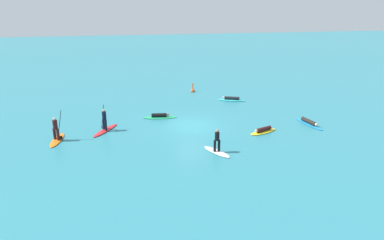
# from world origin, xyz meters

# --- Properties ---
(ground_plane) EXTENTS (120.00, 120.00, 0.00)m
(ground_plane) POSITION_xyz_m (0.00, 0.00, 0.00)
(ground_plane) COLOR teal
(ground_plane) RESTS_ON ground
(surfer_on_green_board) EXTENTS (2.98, 0.97, 0.42)m
(surfer_on_green_board) POSITION_xyz_m (-2.51, 2.33, 0.14)
(surfer_on_green_board) COLOR #23B266
(surfer_on_green_board) RESTS_ON ground_plane
(surfer_on_red_board) EXTENTS (2.09, 3.02, 2.15)m
(surfer_on_red_board) POSITION_xyz_m (-6.99, -0.19, 0.44)
(surfer_on_red_board) COLOR red
(surfer_on_red_board) RESTS_ON ground_plane
(surfer_on_yellow_board) EXTENTS (2.60, 1.71, 0.43)m
(surfer_on_yellow_board) POSITION_xyz_m (5.34, -2.25, 0.15)
(surfer_on_yellow_board) COLOR yellow
(surfer_on_yellow_board) RESTS_ON ground_plane
(surfer_on_blue_board) EXTENTS (1.46, 3.26, 0.42)m
(surfer_on_blue_board) POSITION_xyz_m (9.68, -1.07, 0.16)
(surfer_on_blue_board) COLOR #1E8CD1
(surfer_on_blue_board) RESTS_ON ground_plane
(surfer_on_white_board) EXTENTS (1.86, 2.42, 1.72)m
(surfer_on_white_board) POSITION_xyz_m (0.96, -5.43, 0.44)
(surfer_on_white_board) COLOR white
(surfer_on_white_board) RESTS_ON ground_plane
(surfer_on_orange_board) EXTENTS (1.05, 2.81, 2.36)m
(surfer_on_orange_board) POSITION_xyz_m (-10.39, -1.72, 0.48)
(surfer_on_orange_board) COLOR orange
(surfer_on_orange_board) RESTS_ON ground_plane
(surfer_on_teal_board) EXTENTS (2.80, 1.50, 0.41)m
(surfer_on_teal_board) POSITION_xyz_m (4.92, 6.52, 0.14)
(surfer_on_teal_board) COLOR #33C6CC
(surfer_on_teal_board) RESTS_ON ground_plane
(marker_buoy) EXTENTS (0.44, 0.44, 1.06)m
(marker_buoy) POSITION_xyz_m (1.53, 10.26, 0.16)
(marker_buoy) COLOR #E55119
(marker_buoy) RESTS_ON ground_plane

